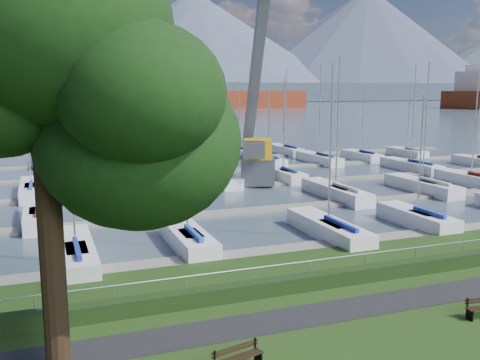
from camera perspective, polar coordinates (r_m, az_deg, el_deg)
name	(u,v)px	position (r m, az deg, el deg)	size (l,w,h in m)	color
path	(364,306)	(23.83, 13.09, -12.99)	(160.00, 2.00, 0.04)	black
water	(65,107)	(281.60, -18.14, 7.45)	(800.00, 540.00, 0.20)	#415160
hedge	(333,278)	(25.75, 9.88, -10.30)	(80.00, 0.70, 0.70)	black
fence	(329,258)	(25.80, 9.48, -8.25)	(0.04, 0.04, 80.00)	#9C9FA5
foothill	(59,92)	(351.40, -18.73, 8.85)	(900.00, 80.00, 12.00)	#3C4A58
mountains	(63,35)	(427.90, -18.40, 14.42)	(1190.00, 360.00, 115.00)	#455364
docks	(187,190)	(49.67, -5.67, -1.06)	(90.00, 41.60, 0.25)	slate
bench_left	(238,358)	(18.44, -0.25, -18.44)	(1.85, 0.83, 0.85)	black
tree	(62,77)	(15.31, -18.43, 10.43)	(9.97, 7.68, 13.72)	black
crane	(257,127)	(52.69, 1.83, 5.69)	(5.78, 13.49, 22.35)	slate
cargo_ship_mid	(176,100)	(240.92, -6.81, 8.46)	(108.71, 26.66, 21.50)	maroon
sailboat_fleet	(157,127)	(52.11, -8.90, 5.56)	(75.55, 49.88, 12.80)	maroon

